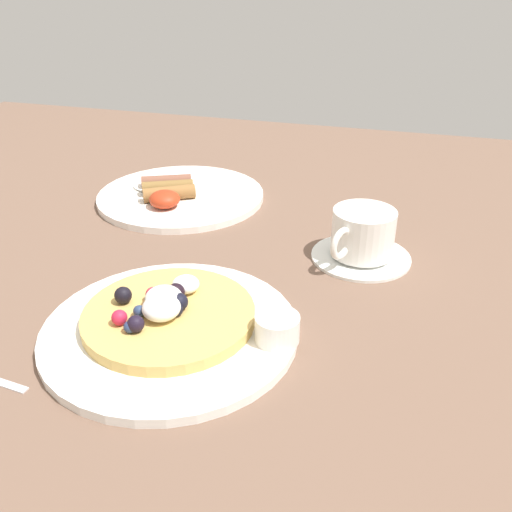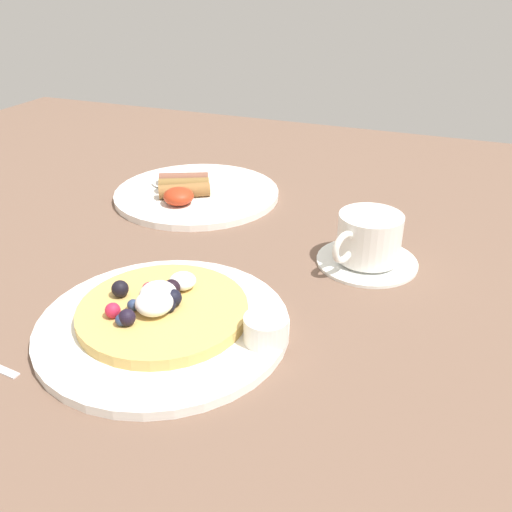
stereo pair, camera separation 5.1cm
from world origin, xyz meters
TOP-DOWN VIEW (x-y plane):
  - ground_plane at (0.00, 0.00)cm, footprint 186.58×142.85cm
  - pancake_plate at (-5.97, -13.20)cm, footprint 26.36×26.36cm
  - pancake_with_berries at (-6.58, -12.37)cm, footprint 17.92×17.92cm
  - syrup_ramekin at (5.15, -12.38)cm, footprint 4.43×4.43cm
  - breakfast_plate at (-19.39, 20.87)cm, footprint 26.59×26.59cm
  - fried_breakfast at (-21.21, 18.88)cm, footprint 12.13×12.36cm
  - coffee_saucer at (10.92, 8.87)cm, footprint 12.81×12.81cm
  - coffee_cup at (10.85, 8.73)cm, footprint 7.99×10.55cm

SIDE VIEW (x-z plane):
  - ground_plane at x=0.00cm, z-range -3.00..0.00cm
  - coffee_saucer at x=10.92cm, z-range 0.00..0.80cm
  - pancake_plate at x=-5.97cm, z-range 0.00..1.02cm
  - breakfast_plate at x=-19.39cm, z-range 0.00..1.05cm
  - pancake_with_berries at x=-6.58cm, z-range 0.27..3.87cm
  - fried_breakfast at x=-21.21cm, z-range 0.71..3.47cm
  - syrup_ramekin at x=5.15cm, z-range 1.06..3.81cm
  - coffee_cup at x=10.85cm, z-range 0.91..6.80cm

